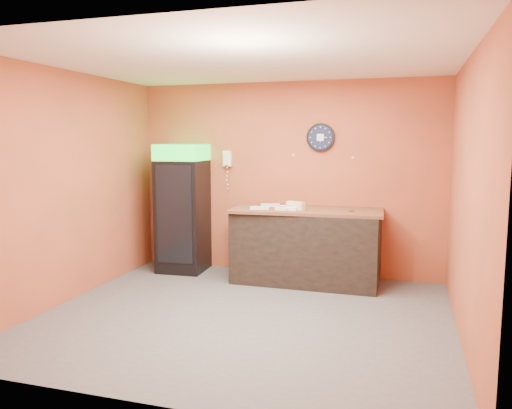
% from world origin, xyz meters
% --- Properties ---
extents(floor, '(4.50, 4.50, 0.00)m').
position_xyz_m(floor, '(0.00, 0.00, 0.00)').
color(floor, '#47474C').
rests_on(floor, ground).
extents(back_wall, '(4.50, 0.02, 2.80)m').
position_xyz_m(back_wall, '(0.00, 2.00, 1.40)').
color(back_wall, '#BF5136').
rests_on(back_wall, floor).
extents(left_wall, '(0.02, 4.00, 2.80)m').
position_xyz_m(left_wall, '(-2.25, 0.00, 1.40)').
color(left_wall, '#BF5136').
rests_on(left_wall, floor).
extents(right_wall, '(0.02, 4.00, 2.80)m').
position_xyz_m(right_wall, '(2.25, 0.00, 1.40)').
color(right_wall, '#BF5136').
rests_on(right_wall, floor).
extents(ceiling, '(4.50, 4.00, 0.02)m').
position_xyz_m(ceiling, '(0.00, 0.00, 2.80)').
color(ceiling, white).
rests_on(ceiling, back_wall).
extents(beverage_cooler, '(0.70, 0.71, 1.90)m').
position_xyz_m(beverage_cooler, '(-1.51, 1.61, 0.93)').
color(beverage_cooler, black).
rests_on(beverage_cooler, floor).
extents(prep_counter, '(1.98, 0.89, 0.99)m').
position_xyz_m(prep_counter, '(0.39, 1.56, 0.49)').
color(prep_counter, black).
rests_on(prep_counter, floor).
extents(wall_clock, '(0.40, 0.06, 0.40)m').
position_xyz_m(wall_clock, '(0.50, 1.97, 2.00)').
color(wall_clock, black).
rests_on(wall_clock, back_wall).
extents(wall_phone, '(0.13, 0.11, 0.23)m').
position_xyz_m(wall_phone, '(-0.90, 1.95, 1.69)').
color(wall_phone, white).
rests_on(wall_phone, back_wall).
extents(butcher_paper, '(2.08, 0.99, 0.04)m').
position_xyz_m(butcher_paper, '(0.39, 1.56, 1.01)').
color(butcher_paper, brown).
rests_on(butcher_paper, prep_counter).
extents(sub_roll_stack, '(0.27, 0.19, 0.11)m').
position_xyz_m(sub_roll_stack, '(0.26, 1.43, 1.08)').
color(sub_roll_stack, beige).
rests_on(sub_roll_stack, butcher_paper).
extents(wrapped_sandwich_left, '(0.27, 0.14, 0.04)m').
position_xyz_m(wrapped_sandwich_left, '(-0.22, 1.33, 1.04)').
color(wrapped_sandwich_left, silver).
rests_on(wrapped_sandwich_left, butcher_paper).
extents(wrapped_sandwich_mid, '(0.29, 0.13, 0.04)m').
position_xyz_m(wrapped_sandwich_mid, '(0.15, 1.34, 1.05)').
color(wrapped_sandwich_mid, silver).
rests_on(wrapped_sandwich_mid, butcher_paper).
extents(wrapped_sandwich_right, '(0.29, 0.18, 0.04)m').
position_xyz_m(wrapped_sandwich_right, '(-0.15, 1.65, 1.05)').
color(wrapped_sandwich_right, silver).
rests_on(wrapped_sandwich_right, butcher_paper).
extents(kitchen_tool, '(0.07, 0.07, 0.07)m').
position_xyz_m(kitchen_tool, '(0.15, 1.69, 1.06)').
color(kitchen_tool, silver).
rests_on(kitchen_tool, butcher_paper).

